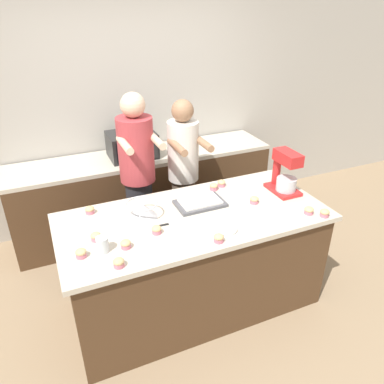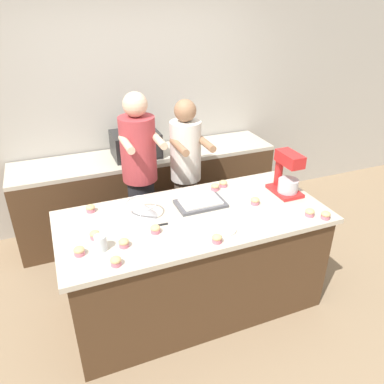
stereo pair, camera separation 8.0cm
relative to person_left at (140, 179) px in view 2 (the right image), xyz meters
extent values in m
plane|color=#937A5B|center=(0.23, -0.75, -0.91)|extent=(16.00, 16.00, 0.00)
cube|color=#B2ADA3|center=(0.23, 0.95, 0.44)|extent=(10.00, 0.06, 2.70)
cube|color=#4C331E|center=(0.23, -0.75, -0.48)|extent=(2.00, 0.89, 0.85)
cube|color=beige|center=(0.23, -0.75, -0.03)|extent=(2.09, 0.95, 0.04)
cube|color=#4C331E|center=(0.23, 0.60, -0.48)|extent=(2.80, 0.60, 0.85)
cube|color=beige|center=(0.23, 0.60, -0.03)|extent=(2.80, 0.60, 0.04)
cylinder|color=#232328|center=(0.00, 0.00, -0.45)|extent=(0.25, 0.25, 0.91)
cylinder|color=#A8383D|center=(0.00, 0.00, 0.29)|extent=(0.32, 0.32, 0.58)
sphere|color=#DBB293|center=(0.00, 0.00, 0.69)|extent=(0.21, 0.21, 0.21)
cylinder|color=#DBB293|center=(-0.13, -0.17, 0.42)|extent=(0.06, 0.34, 0.06)
cylinder|color=#DBB293|center=(0.13, -0.17, 0.42)|extent=(0.06, 0.34, 0.06)
cylinder|color=brown|center=(0.45, 0.00, -0.49)|extent=(0.23, 0.23, 0.84)
cylinder|color=silver|center=(0.45, 0.00, 0.21)|extent=(0.29, 0.29, 0.56)
sphere|color=#936B4C|center=(0.45, 0.00, 0.59)|extent=(0.20, 0.20, 0.20)
cylinder|color=#936B4C|center=(0.32, -0.17, 0.33)|extent=(0.06, 0.34, 0.06)
cylinder|color=#936B4C|center=(0.57, -0.17, 0.33)|extent=(0.06, 0.34, 0.06)
cube|color=red|center=(1.10, -0.69, 0.00)|extent=(0.20, 0.30, 0.03)
cylinder|color=red|center=(1.10, -0.57, 0.14)|extent=(0.07, 0.07, 0.24)
cube|color=red|center=(1.10, -0.70, 0.31)|extent=(0.13, 0.26, 0.10)
cylinder|color=#BCBCC1|center=(1.10, -0.72, 0.07)|extent=(0.17, 0.17, 0.11)
cone|color=#BCBCC1|center=(-0.15, -0.61, 0.05)|extent=(0.24, 0.24, 0.12)
torus|color=#BCBCC1|center=(-0.15, -0.61, 0.10)|extent=(0.25, 0.25, 0.01)
cube|color=#4C4C51|center=(0.34, -0.62, 0.00)|extent=(0.39, 0.25, 0.02)
cube|color=white|center=(0.34, -0.62, 0.02)|extent=(0.32, 0.20, 0.02)
cube|color=black|center=(0.11, 0.60, 0.12)|extent=(0.48, 0.38, 0.26)
cube|color=black|center=(0.07, 0.41, 0.12)|extent=(0.33, 0.01, 0.21)
cube|color=#2D2D2D|center=(0.29, 0.41, 0.12)|extent=(0.10, 0.01, 0.21)
cylinder|color=silver|center=(-0.51, -0.93, 0.04)|extent=(0.08, 0.08, 0.11)
cylinder|color=white|center=(0.35, -1.03, -0.01)|extent=(0.17, 0.17, 0.02)
cube|color=#BCBCC1|center=(0.07, -0.79, -0.01)|extent=(0.14, 0.02, 0.01)
cube|color=black|center=(-0.04, -0.79, -0.01)|extent=(0.08, 0.02, 0.01)
cylinder|color=#D17084|center=(0.65, -0.39, 0.00)|extent=(0.07, 0.07, 0.03)
ellipsoid|color=tan|center=(0.65, -0.39, 0.03)|extent=(0.07, 0.07, 0.04)
cylinder|color=#D17084|center=(-0.37, -0.95, 0.00)|extent=(0.07, 0.07, 0.03)
ellipsoid|color=tan|center=(-0.37, -0.95, 0.03)|extent=(0.07, 0.07, 0.04)
cylinder|color=#D17084|center=(-0.51, -0.39, 0.00)|extent=(0.07, 0.07, 0.03)
ellipsoid|color=tan|center=(-0.51, -0.39, 0.03)|extent=(0.07, 0.07, 0.04)
cylinder|color=#D17084|center=(-0.12, -0.86, 0.00)|extent=(0.07, 0.07, 0.03)
ellipsoid|color=tan|center=(-0.12, -0.86, 0.03)|extent=(0.07, 0.07, 0.04)
cylinder|color=#D17084|center=(-0.53, -0.78, 0.00)|extent=(0.07, 0.07, 0.03)
ellipsoid|color=tan|center=(-0.53, -0.78, 0.03)|extent=(0.07, 0.07, 0.04)
cylinder|color=#D17084|center=(-0.66, -0.93, 0.00)|extent=(0.07, 0.07, 0.03)
ellipsoid|color=tan|center=(-0.66, -0.93, 0.03)|extent=(0.07, 0.07, 0.04)
cylinder|color=#D17084|center=(0.24, -1.14, 0.00)|extent=(0.07, 0.07, 0.03)
ellipsoid|color=tan|center=(0.24, -1.14, 0.03)|extent=(0.07, 0.07, 0.04)
cylinder|color=#D17084|center=(1.05, -1.09, 0.00)|extent=(0.07, 0.07, 0.03)
ellipsoid|color=tan|center=(1.05, -1.09, 0.03)|extent=(0.07, 0.07, 0.04)
cylinder|color=#D17084|center=(0.75, -0.77, 0.00)|extent=(0.07, 0.07, 0.03)
ellipsoid|color=tan|center=(0.75, -0.77, 0.03)|extent=(0.07, 0.07, 0.04)
cylinder|color=#D17084|center=(1.14, -1.16, 0.00)|extent=(0.07, 0.07, 0.03)
ellipsoid|color=tan|center=(1.14, -1.16, 0.03)|extent=(0.07, 0.07, 0.04)
cylinder|color=#D17084|center=(0.56, -0.42, 0.00)|extent=(0.07, 0.07, 0.03)
ellipsoid|color=tan|center=(0.56, -0.42, 0.03)|extent=(0.07, 0.07, 0.04)
cylinder|color=#D17084|center=(-0.46, -1.12, 0.00)|extent=(0.07, 0.07, 0.03)
ellipsoid|color=tan|center=(-0.46, -1.12, 0.03)|extent=(0.07, 0.07, 0.04)
camera|label=1|loc=(-0.78, -3.01, 1.49)|focal=35.00mm
camera|label=2|loc=(-0.71, -3.04, 1.49)|focal=35.00mm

